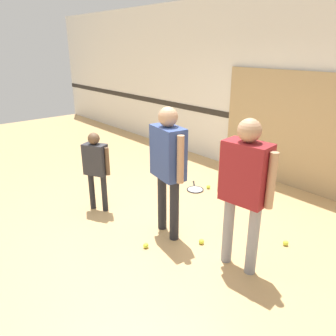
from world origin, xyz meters
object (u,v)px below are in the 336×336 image
tennis_ball_near_instructor (146,245)px  tennis_ball_stray_right (286,243)px  racket_spare_on_floor (195,189)px  person_student_right (245,181)px  person_instructor (168,159)px  person_student_left (96,163)px  tennis_ball_by_spare_racket (208,187)px  tennis_ball_stray_left (201,241)px

tennis_ball_near_instructor → tennis_ball_stray_right: bearing=50.8°
tennis_ball_near_instructor → racket_spare_on_floor: bearing=115.8°
person_student_right → racket_spare_on_floor: (-1.78, 1.12, -1.03)m
person_instructor → person_student_left: 1.28m
person_student_left → tennis_ball_near_instructor: bearing=-31.2°
person_student_right → tennis_ball_stray_right: bearing=-106.5°
person_instructor → tennis_ball_by_spare_racket: 1.88m
person_student_left → person_student_right: size_ratio=0.71×
tennis_ball_near_instructor → tennis_ball_by_spare_racket: 2.02m
person_student_left → tennis_ball_stray_right: (2.37, 1.26, -0.70)m
person_instructor → person_student_left: (-1.19, -0.35, -0.30)m
person_student_left → person_instructor: bearing=-11.2°
tennis_ball_stray_right → tennis_ball_stray_left: bearing=-132.9°
person_student_left → tennis_ball_stray_right: size_ratio=18.06×
racket_spare_on_floor → tennis_ball_stray_right: size_ratio=7.32×
tennis_ball_by_spare_racket → tennis_ball_stray_left: same height
person_instructor → racket_spare_on_floor: size_ratio=3.47×
person_student_left → racket_spare_on_floor: 1.82m
person_instructor → tennis_ball_stray_left: size_ratio=25.39×
tennis_ball_stray_right → tennis_ball_near_instructor: bearing=-129.2°
person_instructor → tennis_ball_near_instructor: bearing=-69.4°
tennis_ball_stray_right → tennis_ball_by_spare_racket: bearing=163.0°
racket_spare_on_floor → tennis_ball_near_instructor: size_ratio=7.32×
person_instructor → person_student_right: (1.04, 0.14, 0.01)m
person_instructor → tennis_ball_stray_right: size_ratio=25.39×
tennis_ball_stray_left → tennis_ball_by_spare_racket: bearing=129.5°
tennis_ball_near_instructor → tennis_ball_stray_left: 0.70m
person_student_left → tennis_ball_by_spare_racket: 2.02m
person_instructor → racket_spare_on_floor: bearing=130.5°
person_instructor → tennis_ball_stray_left: person_instructor is taller
tennis_ball_by_spare_racket → person_student_right: bearing=-38.7°
person_instructor → tennis_ball_near_instructor: person_instructor is taller
person_instructor → person_student_right: bearing=17.7°
person_instructor → tennis_ball_by_spare_racket: bearing=123.0°
person_instructor → tennis_ball_stray_right: person_instructor is taller
racket_spare_on_floor → tennis_ball_stray_right: tennis_ball_stray_right is taller
person_instructor → person_student_right: size_ratio=0.99×
person_student_right → tennis_ball_stray_left: person_student_right is taller
person_instructor → tennis_ball_stray_right: bearing=48.0°
tennis_ball_near_instructor → person_student_left: bearing=176.2°
person_instructor → racket_spare_on_floor: 1.78m
tennis_ball_near_instructor → tennis_ball_stray_left: same height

